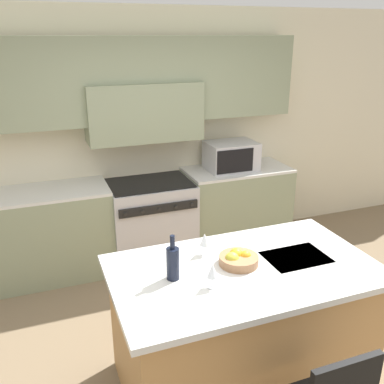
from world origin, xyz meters
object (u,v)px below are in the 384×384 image
Objects in this scene: microwave at (231,156)px; wine_glass_near at (212,271)px; range_stove at (151,221)px; wine_glass_far at (205,240)px; fruit_bowl at (238,259)px; wine_bottle at (173,262)px.

microwave is 2.45m from wine_glass_near.
wine_glass_near is at bearing -118.21° from microwave.
wine_glass_far reaches higher than range_stove.
wine_glass_far is 0.61× the size of fruit_bowl.
microwave is (0.97, 0.02, 0.65)m from range_stove.
wine_glass_far is at bearing -92.43° from range_stove.
wine_glass_near reaches higher than fruit_bowl.
microwave is at bearing 55.60° from wine_bottle.
wine_glass_near is at bearing -143.95° from fruit_bowl.
wine_glass_far is (-0.07, -1.74, 0.60)m from range_stove.
fruit_bowl is at bearing 2.13° from wine_bottle.
microwave is 1.82× the size of wine_bottle.
wine_glass_near is at bearing -95.02° from range_stove.
wine_glass_far is at bearing -120.77° from microwave.
range_stove is at bearing 84.98° from wine_glass_near.
wine_bottle reaches higher than range_stove.
wine_bottle is 1.14× the size of fruit_bowl.
wine_bottle is (-1.36, -1.98, -0.05)m from microwave.
range_stove is at bearing 78.94° from wine_bottle.
microwave is at bearing 1.10° from range_stove.
wine_glass_far is 0.27m from fruit_bowl.
range_stove is 1.64× the size of microwave.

